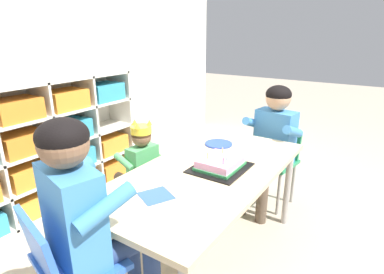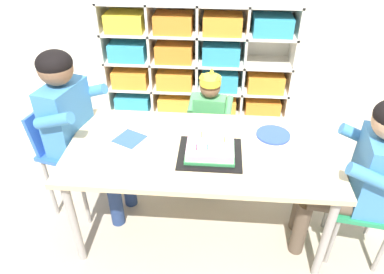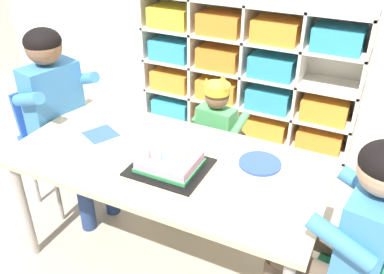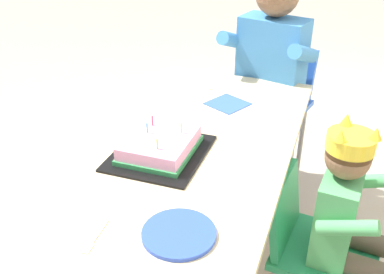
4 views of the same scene
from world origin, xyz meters
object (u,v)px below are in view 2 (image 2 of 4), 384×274
(classroom_chair_adult_side, at_px, (67,145))
(guest_at_table_side, at_px, (363,168))
(fork_scattered_mid_table, at_px, (293,158))
(fork_beside_plate_stack, at_px, (102,135))
(fork_by_napkin, at_px, (308,132))
(classroom_chair_guest_side, at_px, (373,202))
(fork_near_cake_tray, at_px, (127,165))
(classroom_chair_blue, at_px, (208,138))
(adult_helper_seated, at_px, (76,119))
(birthday_cake_on_tray, at_px, (210,150))
(paper_plate_stack, at_px, (273,135))
(fork_at_table_front_edge, at_px, (103,156))
(child_with_crown, at_px, (210,111))
(activity_table, at_px, (201,156))

(classroom_chair_adult_side, relative_size, guest_at_table_side, 0.73)
(fork_scattered_mid_table, height_order, fork_beside_plate_stack, same)
(classroom_chair_adult_side, height_order, fork_by_napkin, classroom_chair_adult_side)
(classroom_chair_adult_side, distance_m, classroom_chair_guest_side, 1.80)
(classroom_chair_guest_side, distance_m, fork_near_cake_tray, 1.33)
(classroom_chair_blue, relative_size, adult_helper_seated, 0.54)
(fork_near_cake_tray, bearing_deg, birthday_cake_on_tray, -48.31)
(classroom_chair_guest_side, height_order, paper_plate_stack, paper_plate_stack)
(adult_helper_seated, relative_size, fork_at_table_front_edge, 7.83)
(classroom_chair_guest_side, xyz_separation_m, guest_at_table_side, (-0.11, 0.02, 0.22))
(child_with_crown, xyz_separation_m, birthday_cake_on_tray, (0.02, -0.63, 0.14))
(fork_at_table_front_edge, relative_size, fork_beside_plate_stack, 1.14)
(child_with_crown, height_order, classroom_chair_adult_side, child_with_crown)
(child_with_crown, height_order, guest_at_table_side, guest_at_table_side)
(activity_table, xyz_separation_m, paper_plate_stack, (0.40, 0.14, 0.06))
(birthday_cake_on_tray, relative_size, fork_beside_plate_stack, 2.74)
(child_with_crown, distance_m, fork_scattered_mid_table, 0.78)
(classroom_chair_adult_side, bearing_deg, fork_by_napkin, -74.34)
(classroom_chair_guest_side, relative_size, fork_by_napkin, 4.67)
(fork_at_table_front_edge, bearing_deg, guest_at_table_side, 67.48)
(child_with_crown, height_order, fork_beside_plate_stack, child_with_crown)
(guest_at_table_side, bearing_deg, paper_plate_stack, -109.52)
(guest_at_table_side, relative_size, fork_scattered_mid_table, 7.63)
(fork_beside_plate_stack, bearing_deg, fork_at_table_front_edge, -104.81)
(activity_table, relative_size, fork_scattered_mid_table, 11.11)
(classroom_chair_adult_side, bearing_deg, child_with_crown, -50.79)
(classroom_chair_guest_side, distance_m, birthday_cake_on_tray, 0.93)
(classroom_chair_blue, xyz_separation_m, adult_helper_seated, (-0.75, -0.33, 0.32))
(fork_scattered_mid_table, bearing_deg, paper_plate_stack, -70.46)
(classroom_chair_blue, distance_m, fork_by_napkin, 0.69)
(fork_by_napkin, relative_size, fork_at_table_front_edge, 0.95)
(fork_beside_plate_stack, bearing_deg, guest_at_table_side, -38.83)
(classroom_chair_adult_side, height_order, fork_near_cake_tray, classroom_chair_adult_side)
(guest_at_table_side, distance_m, fork_scattered_mid_table, 0.35)
(classroom_chair_adult_side, distance_m, adult_helper_seated, 0.24)
(fork_near_cake_tray, bearing_deg, activity_table, -38.53)
(child_with_crown, bearing_deg, fork_by_napkin, 153.19)
(birthday_cake_on_tray, height_order, fork_near_cake_tray, birthday_cake_on_tray)
(guest_at_table_side, xyz_separation_m, paper_plate_stack, (-0.43, 0.23, 0.02))
(classroom_chair_guest_side, relative_size, fork_beside_plate_stack, 5.08)
(classroom_chair_adult_side, xyz_separation_m, birthday_cake_on_tray, (0.89, -0.22, 0.18))
(guest_at_table_side, bearing_deg, classroom_chair_blue, -115.68)
(classroom_chair_blue, relative_size, classroom_chair_adult_side, 0.81)
(paper_plate_stack, height_order, fork_beside_plate_stack, paper_plate_stack)
(paper_plate_stack, bearing_deg, classroom_chair_blue, 139.65)
(child_with_crown, bearing_deg, paper_plate_stack, 137.11)
(child_with_crown, relative_size, fork_beside_plate_stack, 6.79)
(guest_at_table_side, height_order, fork_near_cake_tray, guest_at_table_side)
(activity_table, distance_m, guest_at_table_side, 0.84)
(paper_plate_stack, xyz_separation_m, fork_beside_plate_stack, (-0.97, -0.07, -0.00))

